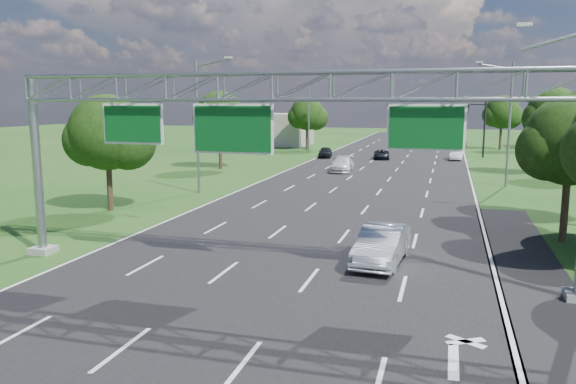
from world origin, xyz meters
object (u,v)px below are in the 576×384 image
(box_truck, at_px, (457,137))
(silver_sedan, at_px, (382,244))
(sign_gantry, at_px, (277,103))
(traffic_signal, at_px, (455,116))

(box_truck, bearing_deg, silver_sedan, -89.83)
(sign_gantry, relative_size, silver_sedan, 4.72)
(sign_gantry, bearing_deg, silver_sedan, 35.13)
(traffic_signal, xyz_separation_m, silver_sedan, (-3.25, -50.26, -4.35))
(traffic_signal, distance_m, box_truck, 16.24)
(traffic_signal, bearing_deg, silver_sedan, -93.70)
(traffic_signal, height_order, silver_sedan, traffic_signal)
(traffic_signal, relative_size, silver_sedan, 2.45)
(sign_gantry, relative_size, box_truck, 2.73)
(silver_sedan, distance_m, box_truck, 66.20)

